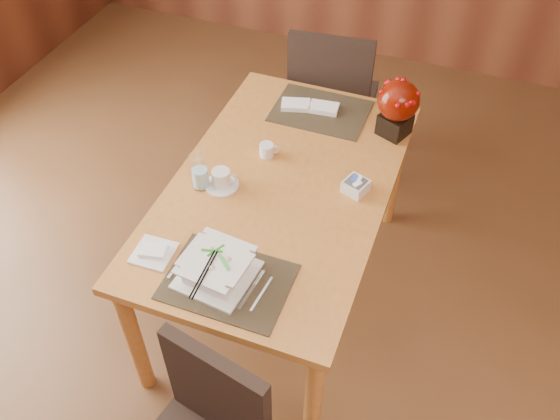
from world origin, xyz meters
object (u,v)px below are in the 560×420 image
at_px(sugar_caddy, 356,186).
at_px(berry_decor, 398,105).
at_px(dining_table, 281,201).
at_px(coffee_cup, 221,180).
at_px(bread_plate, 154,253).
at_px(far_chair, 331,96).
at_px(water_glass, 199,171).
at_px(creamer_jug, 267,150).
at_px(soup_setting, 216,268).

distance_m(sugar_caddy, berry_decor, 0.46).
bearing_deg(dining_table, coffee_cup, -157.82).
relative_size(coffee_cup, berry_decor, 0.53).
distance_m(dining_table, coffee_cup, 0.28).
relative_size(bread_plate, far_chair, 0.15).
distance_m(water_glass, bread_plate, 0.41).
bearing_deg(berry_decor, sugar_caddy, -98.09).
distance_m(creamer_jug, bread_plate, 0.71).
xyz_separation_m(dining_table, bread_plate, (-0.32, -0.53, 0.10)).
bearing_deg(berry_decor, far_chair, 133.50).
xyz_separation_m(coffee_cup, far_chair, (0.17, 1.05, -0.23)).
distance_m(water_glass, far_chair, 1.15).
height_order(water_glass, creamer_jug, water_glass).
xyz_separation_m(soup_setting, coffee_cup, (-0.19, 0.45, -0.02)).
distance_m(dining_table, berry_decor, 0.68).
relative_size(dining_table, soup_setting, 5.32).
bearing_deg(coffee_cup, berry_decor, 45.24).
bearing_deg(far_chair, bread_plate, 73.88).
distance_m(soup_setting, far_chair, 1.52).
relative_size(creamer_jug, berry_decor, 0.30).
distance_m(dining_table, water_glass, 0.38).
bearing_deg(coffee_cup, far_chair, 80.57).
bearing_deg(water_glass, soup_setting, -57.39).
relative_size(soup_setting, water_glass, 1.65).
xyz_separation_m(soup_setting, bread_plate, (-0.27, 0.01, -0.05)).
bearing_deg(sugar_caddy, bread_plate, -136.17).
bearing_deg(far_chair, water_glass, 70.62).
bearing_deg(soup_setting, far_chair, 96.41).
relative_size(soup_setting, creamer_jug, 3.42).
bearing_deg(berry_decor, creamer_jug, -144.53).
height_order(water_glass, sugar_caddy, water_glass).
bearing_deg(creamer_jug, water_glass, -145.95).
bearing_deg(soup_setting, sugar_caddy, 66.22).
height_order(coffee_cup, creamer_jug, coffee_cup).
height_order(water_glass, bread_plate, water_glass).
xyz_separation_m(coffee_cup, bread_plate, (-0.09, -0.43, -0.03)).
height_order(dining_table, bread_plate, bread_plate).
distance_m(coffee_cup, bread_plate, 0.44).
xyz_separation_m(creamer_jug, sugar_caddy, (0.43, -0.08, -0.00)).
height_order(soup_setting, coffee_cup, soup_setting).
relative_size(dining_table, creamer_jug, 18.23).
xyz_separation_m(coffee_cup, water_glass, (-0.08, -0.03, 0.05)).
bearing_deg(water_glass, creamer_jug, 56.70).
height_order(soup_setting, water_glass, water_glass).
bearing_deg(soup_setting, bread_plate, -177.14).
relative_size(soup_setting, sugar_caddy, 3.07).
xyz_separation_m(sugar_caddy, berry_decor, (0.06, 0.44, 0.13)).
xyz_separation_m(soup_setting, far_chair, (-0.01, 1.50, -0.25)).
xyz_separation_m(water_glass, creamer_jug, (0.19, 0.28, -0.06)).
distance_m(soup_setting, sugar_caddy, 0.71).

